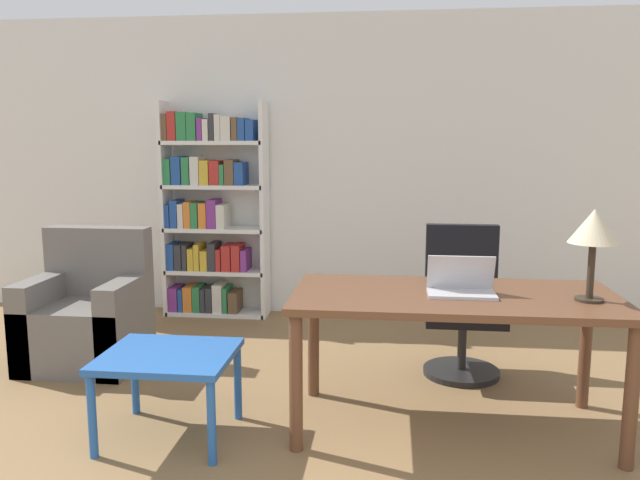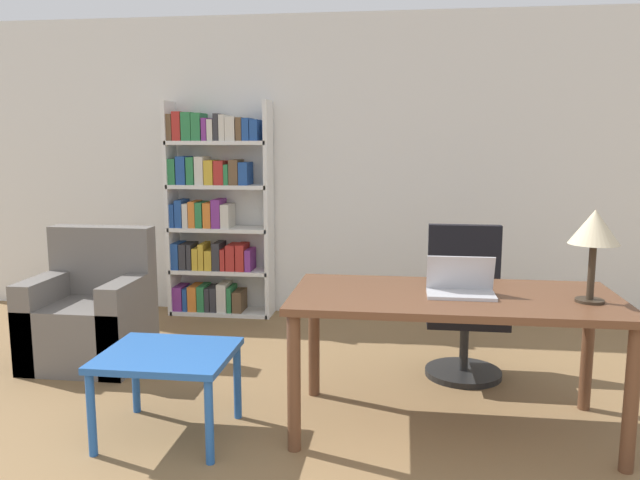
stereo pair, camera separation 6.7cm
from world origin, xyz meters
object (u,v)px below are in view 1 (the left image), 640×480
Objects in this scene: laptop at (461,286)px; table_lamp at (594,229)px; office_chair at (462,305)px; armchair at (88,319)px; desk at (454,310)px; bookshelf at (209,214)px; side_table_blue at (168,364)px.

laptop is 0.73m from table_lamp.
office_chair reaches higher than laptop.
desk is at bearing -16.63° from armchair.
bookshelf is at bearing 69.82° from armchair.
side_table_blue is 0.35× the size of bookshelf.
bookshelf reaches higher than office_chair.
office_chair is 2.66m from armchair.
armchair is at bearing 165.48° from table_lamp.
laptop is 1.62m from side_table_blue.
laptop is at bearing -46.47° from bookshelf.
office_chair is 2.05m from side_table_blue.
armchair is 1.58m from bookshelf.
office_chair is at bearing 35.55° from side_table_blue.
armchair is at bearing 133.42° from side_table_blue.
desk is 2.56× the size of side_table_blue.
bookshelf reaches higher than table_lamp.
table_lamp is 0.50× the size of armchair.
desk is 1.73× the size of office_chair.
desk is 1.82× the size of armchair.
table_lamp reaches higher than office_chair.
bookshelf is at bearing 133.31° from desk.
office_chair is at bearing 80.50° from desk.
bookshelf is at bearing 150.35° from office_chair.
office_chair is (0.15, 0.90, -0.20)m from desk.
laptop is at bearing 174.84° from table_lamp.
armchair is at bearing -176.77° from office_chair.
desk is 0.90× the size of bookshelf.
armchair is 0.50× the size of bookshelf.
table_lamp reaches higher than desk.
desk is 2.63m from armchair.
office_chair is at bearing -29.65° from bookshelf.
armchair is at bearing -110.18° from bookshelf.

